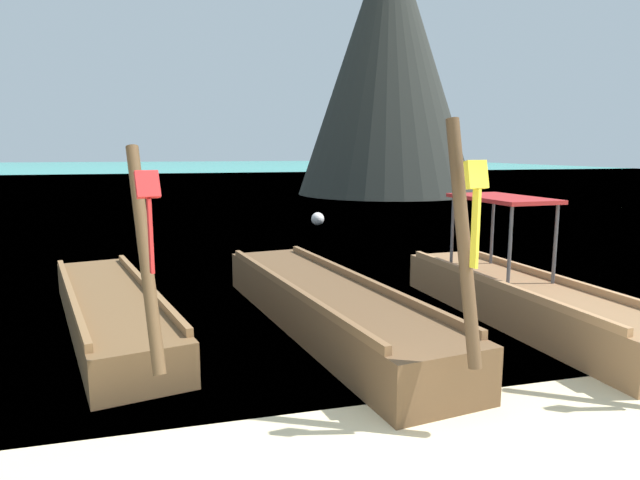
{
  "coord_description": "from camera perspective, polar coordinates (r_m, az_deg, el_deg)",
  "views": [
    {
      "loc": [
        -1.87,
        -2.6,
        2.52
      ],
      "look_at": [
        0.0,
        4.28,
        1.35
      ],
      "focal_mm": 31.01,
      "sensor_mm": 36.0,
      "label": 1
    }
  ],
  "objects": [
    {
      "name": "longtail_boat_orange_ribbon",
      "position": [
        8.66,
        20.31,
        -5.72
      ],
      "size": [
        1.35,
        5.54,
        2.52
      ],
      "color": "olive",
      "rests_on": "ground"
    },
    {
      "name": "karst_rock",
      "position": [
        32.78,
        7.36,
        17.38
      ],
      "size": [
        11.23,
        10.11,
        14.89
      ],
      "color": "#2D302B",
      "rests_on": "ground"
    },
    {
      "name": "sea_water",
      "position": [
        64.96,
        -13.62,
        6.82
      ],
      "size": [
        120.0,
        120.0,
        0.0
      ],
      "primitive_type": "plane",
      "color": "#2DB29E",
      "rests_on": "ground"
    },
    {
      "name": "longtail_boat_yellow_ribbon",
      "position": [
        7.87,
        0.68,
        -6.86
      ],
      "size": [
        2.02,
        6.25,
        2.8
      ],
      "color": "brown",
      "rests_on": "ground"
    },
    {
      "name": "mooring_buoy_near",
      "position": [
        18.56,
        -0.24,
        2.2
      ],
      "size": [
        0.44,
        0.44,
        0.44
      ],
      "color": "white",
      "rests_on": "sea_water"
    },
    {
      "name": "longtail_boat_red_ribbon",
      "position": [
        8.39,
        -20.73,
        -6.78
      ],
      "size": [
        2.21,
        5.86,
        2.57
      ],
      "color": "brown",
      "rests_on": "ground"
    }
  ]
}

